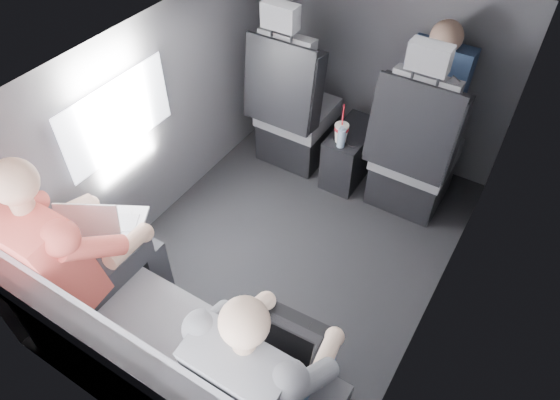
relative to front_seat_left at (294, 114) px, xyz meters
The scene contains 19 objects.
floor 1.03m from the front_seat_left, 61.81° to the right, with size 2.60×2.60×0.00m, color black.
ceiling 1.34m from the front_seat_left, 61.81° to the right, with size 2.60×2.60×0.00m, color #B2B2AD.
panel_left 0.99m from the front_seat_left, 118.19° to the right, with size 0.02×2.60×1.35m, color #56565B.
panel_right 1.61m from the front_seat_left, 31.88° to the right, with size 0.02×2.60×1.35m, color #56565B.
panel_front 0.70m from the front_seat_left, 45.65° to the left, with size 1.80×0.02×1.35m, color #56565B.
panel_back 2.20m from the front_seat_left, 78.12° to the right, with size 1.80×0.02×1.35m, color #56565B.
side_window 1.32m from the front_seat_left, 110.67° to the right, with size 0.02×0.75×0.42m, color white.
seatbelt 1.00m from the front_seat_left, 10.68° to the right, with size 0.05×0.01×0.65m, color black.
front_seat_left is the anchor object (origin of this frame).
front_seat_right 0.90m from the front_seat_left, ahead, with size 0.52×0.58×1.26m.
center_console 0.49m from the front_seat_left, ahead, with size 0.24×0.48×0.41m.
rear_bench 1.96m from the front_seat_left, 76.69° to the right, with size 1.60×0.57×0.92m.
soda_cup 0.44m from the front_seat_left, 13.66° to the right, with size 0.10×0.10×0.29m.
water_bottle 0.48m from the front_seat_left, 18.50° to the right, with size 0.05×0.05×0.15m.
laptop_white 1.61m from the front_seat_left, 95.64° to the right, with size 0.38×0.42×0.23m.
laptop_black 1.92m from the front_seat_left, 60.18° to the right, with size 0.31×0.28×0.22m.
passenger_rear_left 1.83m from the front_seat_left, 93.99° to the right, with size 0.53×0.65×1.27m.
passenger_rear_right 2.05m from the front_seat_left, 62.47° to the right, with size 0.48×0.60×1.18m.
passenger_front_right 0.97m from the front_seat_left, 16.63° to the left, with size 0.39×0.39×0.77m.
Camera 1 is at (1.03, -1.72, 2.47)m, focal length 32.00 mm.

